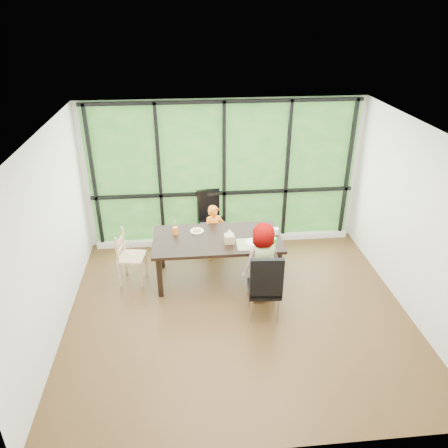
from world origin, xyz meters
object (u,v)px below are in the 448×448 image
Objects in this scene: chair_window_leather at (213,220)px; plate_near at (254,242)px; child_toddler at (214,233)px; orange_cup at (175,231)px; child_older at (261,262)px; dining_table at (217,258)px; plate_far at (197,231)px; white_mug at (276,231)px; green_cup at (274,242)px; tissue_box at (229,239)px; chair_interior_leather at (264,284)px; chair_end_beech at (132,257)px.

plate_near is (0.54, -1.28, 0.22)m from chair_window_leather.
orange_cup is at bearing -162.36° from child_toddler.
child_older is (0.59, -1.66, 0.09)m from chair_window_leather.
dining_table is 1.08m from chair_window_leather.
plate_far is 1.30m from white_mug.
plate_far is 1.73× the size of green_cup.
chair_interior_leather is at bearing -65.18° from tissue_box.
child_older is (0.02, 0.45, 0.09)m from chair_interior_leather.
white_mug is (0.96, 0.05, 0.42)m from dining_table.
chair_window_leather reaches higher than white_mug.
child_older reaches higher than child_toddler.
chair_end_beech is (-1.97, 1.08, -0.09)m from chair_interior_leather.
child_toddler is at bearing -85.53° from child_older.
orange_cup reaches higher than dining_table.
chair_window_leather is at bearing 89.26° from dining_table.
tissue_box is at bearing -87.86° from chair_end_beech.
chair_interior_leather is 1.19m from white_mug.
chair_window_leather is at bearing 97.60° from tissue_box.
plate_near is 0.33m from green_cup.
chair_end_beech is 7.03× the size of orange_cup.
tissue_box is at bearing 166.53° from green_cup.
child_older is at bearing -88.49° from chair_interior_leather.
chair_end_beech is 4.01× the size of plate_far.
chair_window_leather is 1.74m from chair_end_beech.
child_older is 8.22× the size of tissue_box.
plate_near is 0.49m from white_mug.
tissue_box reaches higher than white_mug.
plate_near is at bearing -84.21° from chair_window_leather.
plate_far is 1.31m from green_cup.
child_older is 0.76m from white_mug.
child_older is 12.98× the size of white_mug.
chair_window_leather is at bearing 121.30° from green_cup.
chair_end_beech is 5.84× the size of tissue_box.
chair_end_beech is at bearing 170.81° from green_cup.
chair_window_leather reaches higher than chair_end_beech.
chair_window_leather is 1.41m from plate_near.
child_toddler reaches higher than tissue_box.
green_cup is at bearing -155.20° from child_older.
tissue_box is at bearing -41.99° from dining_table.
chair_window_leather is 11.07× the size of white_mug.
tissue_box is at bearing -164.75° from white_mug.
chair_window_leather is 1.14m from orange_cup.
dining_table is 1.05m from white_mug.
child_older is at bearing -31.62° from orange_cup.
tissue_box reaches higher than dining_table.
chair_interior_leather is at bearing -86.60° from child_toddler.
child_toddler reaches higher than green_cup.
child_toddler reaches higher than plate_far.
chair_end_beech is (-1.40, -1.03, -0.09)m from chair_window_leather.
white_mug is at bearing 32.93° from plate_near.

